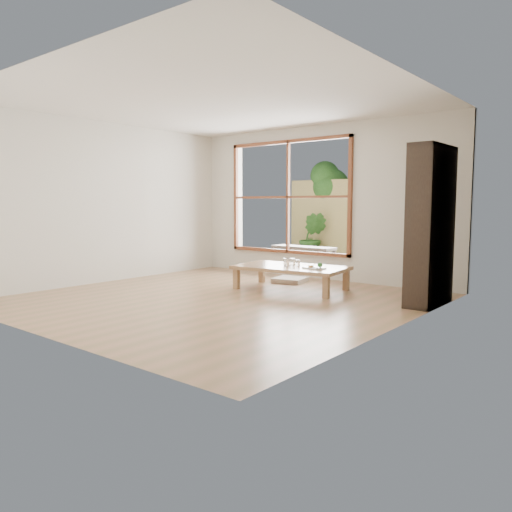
{
  "coord_description": "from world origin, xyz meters",
  "views": [
    {
      "loc": [
        4.56,
        -4.88,
        1.29
      ],
      "look_at": [
        0.16,
        0.56,
        0.55
      ],
      "focal_mm": 35.0,
      "sensor_mm": 36.0,
      "label": 1
    }
  ],
  "objects_px": {
    "low_table": "(291,269)",
    "food_tray": "(315,267)",
    "garden_bench": "(303,249)",
    "bookshelf": "(431,226)"
  },
  "relations": [
    {
      "from": "low_table",
      "to": "garden_bench",
      "type": "xyz_separation_m",
      "value": [
        -1.22,
        2.17,
        0.07
      ]
    },
    {
      "from": "low_table",
      "to": "food_tray",
      "type": "height_order",
      "value": "food_tray"
    },
    {
      "from": "low_table",
      "to": "food_tray",
      "type": "distance_m",
      "value": 0.45
    },
    {
      "from": "low_table",
      "to": "food_tray",
      "type": "bearing_deg",
      "value": -11.31
    },
    {
      "from": "low_table",
      "to": "garden_bench",
      "type": "height_order",
      "value": "garden_bench"
    },
    {
      "from": "food_tray",
      "to": "garden_bench",
      "type": "relative_size",
      "value": 0.25
    },
    {
      "from": "bookshelf",
      "to": "garden_bench",
      "type": "distance_m",
      "value": 3.84
    },
    {
      "from": "low_table",
      "to": "food_tray",
      "type": "relative_size",
      "value": 5.24
    },
    {
      "from": "low_table",
      "to": "bookshelf",
      "type": "height_order",
      "value": "bookshelf"
    },
    {
      "from": "low_table",
      "to": "bookshelf",
      "type": "relative_size",
      "value": 0.86
    }
  ]
}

